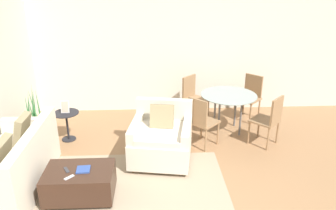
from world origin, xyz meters
The scene contains 16 objects.
wall_back centered at (0.00, 3.61, 1.38)m, with size 12.00×0.06×2.75m.
area_rug centered at (-0.88, 0.70, 0.00)m, with size 2.89×1.87×0.01m.
couch centered at (-2.37, 0.83, 0.31)m, with size 0.87×1.77×0.91m.
armchair centered at (-0.32, 1.48, 0.36)m, with size 1.06×1.07×0.91m.
ottoman centered at (-1.43, 0.57, 0.22)m, with size 0.89×0.60×0.41m.
book_stack centered at (-1.36, 0.57, 0.42)m, with size 0.19×0.18×0.02m.
tv_remote_primary centered at (-1.51, 0.41, 0.41)m, with size 0.12×0.12×0.01m.
tv_remote_secondary centered at (-1.58, 0.58, 0.41)m, with size 0.11×0.15×0.01m.
potted_plant centered at (-2.52, 2.23, 0.23)m, with size 0.38×0.38×1.03m.
side_table centered at (-1.97, 2.23, 0.37)m, with size 0.45×0.45×0.53m.
picture_frame centered at (-1.97, 2.23, 0.64)m, with size 0.14×0.08×0.22m.
dining_table centered at (0.95, 2.45, 0.64)m, with size 1.03×1.03×0.73m.
dining_chair_near_left centered at (0.36, 1.86, 0.52)m, with size 0.59×0.59×0.90m.
dining_chair_near_right centered at (1.54, 1.86, 0.52)m, with size 0.59×0.59×0.90m.
dining_chair_far_left centered at (0.36, 3.04, 0.52)m, with size 0.59×0.59×0.90m.
dining_chair_far_right centered at (1.54, 3.04, 0.52)m, with size 0.59×0.59×0.90m.
Camera 1 is at (-0.44, -3.12, 2.78)m, focal length 35.00 mm.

